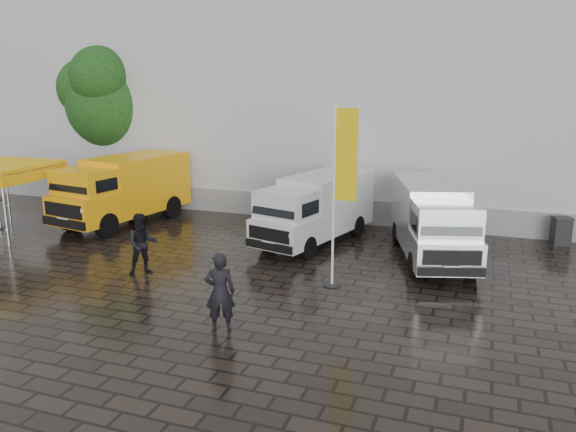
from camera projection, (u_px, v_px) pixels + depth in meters
name	position (u px, v px, depth m)	size (l,w,h in m)	color
ground	(295.00, 291.00, 15.53)	(120.00, 120.00, 0.00)	black
exhibition_hall	(437.00, 73.00, 28.09)	(44.00, 16.00, 12.00)	silver
hall_plinth	(409.00, 215.00, 22.02)	(44.00, 0.15, 1.00)	gray
van_yellow	(123.00, 191.00, 22.49)	(2.22, 5.77, 2.66)	#FFA90D
van_white	(315.00, 210.00, 19.83)	(1.83, 5.50, 2.38)	silver
van_silver	(432.00, 223.00, 17.97)	(1.88, 5.63, 2.44)	silver
canopy_tent	(1.00, 168.00, 20.87)	(3.23, 3.23, 2.66)	silver
flagpole	(340.00, 185.00, 15.20)	(0.88, 0.50, 5.17)	black
tree	(111.00, 99.00, 26.77)	(4.16, 4.20, 7.46)	black
wheelie_bin	(561.00, 231.00, 19.74)	(0.61, 0.61, 1.01)	black
person_front	(220.00, 292.00, 12.84)	(0.69, 0.45, 1.89)	black
person_tent	(142.00, 244.00, 16.69)	(0.90, 0.70, 1.85)	black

